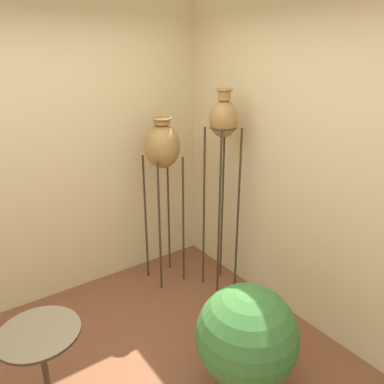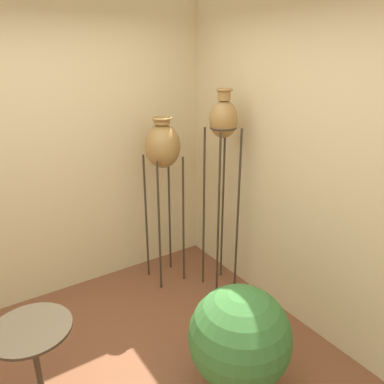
% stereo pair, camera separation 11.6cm
% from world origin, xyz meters
% --- Properties ---
extents(wall_back, '(7.27, 0.06, 2.70)m').
position_xyz_m(wall_back, '(0.00, 1.67, 1.35)').
color(wall_back, beige).
rests_on(wall_back, ground_plane).
extents(wall_right, '(0.06, 7.27, 2.70)m').
position_xyz_m(wall_right, '(1.67, 0.00, 1.35)').
color(wall_right, beige).
rests_on(wall_right, ground_plane).
extents(vase_stand_tall, '(0.25, 0.25, 1.90)m').
position_xyz_m(vase_stand_tall, '(1.38, 0.85, 1.57)').
color(vase_stand_tall, '#382D1E').
rests_on(vase_stand_tall, ground_plane).
extents(vase_stand_medium, '(0.33, 0.33, 1.64)m').
position_xyz_m(vase_stand_medium, '(1.01, 1.25, 1.36)').
color(vase_stand_medium, '#382D1E').
rests_on(vase_stand_medium, ground_plane).
extents(side_table, '(0.45, 0.45, 0.75)m').
position_xyz_m(side_table, '(-0.42, 0.24, 0.54)').
color(side_table, '#382D1E').
rests_on(side_table, ground_plane).
extents(potted_plant, '(0.67, 0.67, 0.80)m').
position_xyz_m(potted_plant, '(0.71, -0.23, 0.44)').
color(potted_plant, brown).
rests_on(potted_plant, ground_plane).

